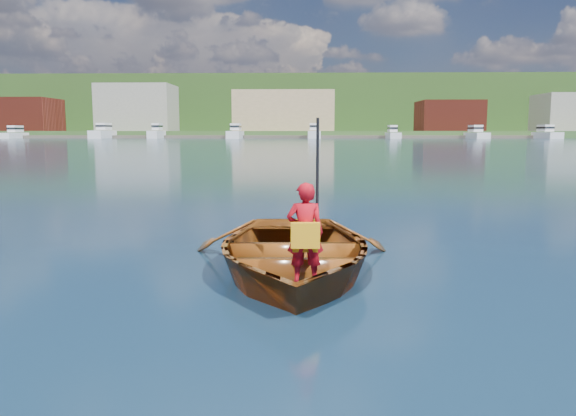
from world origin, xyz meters
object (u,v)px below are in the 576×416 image
(child_paddler, at_px, (305,233))
(marina_yachts, at_px, (281,133))
(dock, at_px, (264,137))
(rowboat, at_px, (292,251))

(child_paddler, xyz_separation_m, marina_yachts, (-6.36, 145.15, 0.68))
(dock, relative_size, marina_yachts, 1.09)
(child_paddler, xyz_separation_m, dock, (-11.17, 149.84, -0.31))
(child_paddler, height_order, dock, child_paddler)
(rowboat, relative_size, marina_yachts, 0.03)
(rowboat, height_order, child_paddler, child_paddler)
(marina_yachts, bearing_deg, rowboat, -87.55)
(rowboat, distance_m, dock, 149.35)
(rowboat, bearing_deg, child_paddler, -78.80)
(dock, height_order, marina_yachts, marina_yachts)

